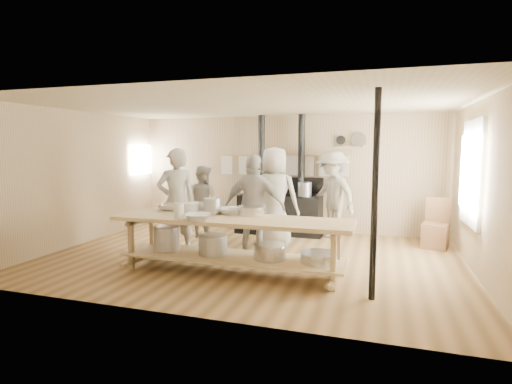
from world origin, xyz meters
TOP-DOWN VIEW (x-y plane):
  - ground at (0.00, 0.00)m, footprint 7.00×7.00m
  - room_shell at (0.00, 0.00)m, footprint 7.00×7.00m
  - window_right at (3.47, 0.60)m, footprint 0.09×1.50m
  - left_opening at (-3.45, 2.00)m, footprint 0.00×0.90m
  - stove at (-0.01, 2.12)m, footprint 1.90×0.75m
  - towel_rail at (-0.00, 2.40)m, footprint 3.00×0.04m
  - back_wall_shelf at (1.46, 2.43)m, footprint 0.63×0.14m
  - prep_table at (-0.01, -0.90)m, footprint 3.60×0.90m
  - support_post at (2.05, -1.35)m, footprint 0.08×0.08m
  - cook_far_left at (-1.34, -0.13)m, footprint 0.81×0.80m
  - cook_left at (-1.46, 1.22)m, footprint 0.89×0.79m
  - cook_center at (0.19, 0.90)m, footprint 0.96×0.65m
  - cook_right at (0.11, -0.11)m, footprint 1.06×0.48m
  - cook_by_window at (1.15, 1.95)m, footprint 1.35×1.27m
  - chair at (3.12, 1.69)m, footprint 0.54×0.54m
  - bowl_white_a at (-0.39, -1.23)m, footprint 0.49×0.49m
  - bowl_steel_a at (-1.26, -0.57)m, footprint 0.45×0.45m
  - bowl_white_b at (-0.17, -0.57)m, footprint 0.54×0.54m
  - bowl_steel_b at (0.29, -0.57)m, footprint 0.41×0.41m
  - roasting_pan at (0.02, -0.57)m, footprint 0.41×0.30m
  - mixing_bowl_large at (0.20, -0.57)m, footprint 0.44×0.44m
  - bucket_galv at (-0.41, -0.66)m, footprint 0.28×0.28m
  - deep_bowl_enamel at (-0.74, -0.80)m, footprint 0.35×0.35m
  - pitcher at (-0.71, -1.18)m, footprint 0.16×0.16m

SIDE VIEW (x-z plane):
  - ground at x=0.00m, z-range 0.00..0.00m
  - chair at x=3.12m, z-range -0.19..0.75m
  - prep_table at x=-0.01m, z-range 0.10..0.95m
  - stove at x=-0.01m, z-range -0.78..1.82m
  - cook_left at x=-1.46m, z-range 0.00..1.52m
  - roasting_pan at x=0.02m, z-range 0.85..0.94m
  - cook_right at x=0.11m, z-range 0.00..1.79m
  - bowl_steel_b at x=0.29m, z-range 0.85..0.94m
  - bowl_white_a at x=-0.39m, z-range 0.85..0.94m
  - bowl_white_b at x=-0.17m, z-range 0.85..0.94m
  - bowl_steel_a at x=-1.26m, z-range 0.85..0.96m
  - cook_by_window at x=1.15m, z-range 0.00..1.83m
  - mixing_bowl_large at x=0.20m, z-range 0.85..0.99m
  - deep_bowl_enamel at x=-0.74m, z-range 0.85..1.03m
  - cook_far_left at x=-1.34m, z-range 0.00..1.88m
  - cook_center at x=0.19m, z-range 0.00..1.91m
  - pitcher at x=-0.71m, z-range 0.85..1.08m
  - bucket_galv at x=-0.41m, z-range 0.85..1.10m
  - support_post at x=2.05m, z-range 0.00..2.60m
  - window_right at x=3.47m, z-range 0.67..2.33m
  - towel_rail at x=0.00m, z-range 1.32..1.79m
  - left_opening at x=-3.45m, z-range 1.15..2.05m
  - room_shell at x=0.00m, z-range -1.88..5.12m
  - back_wall_shelf at x=1.46m, z-range 1.84..2.17m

